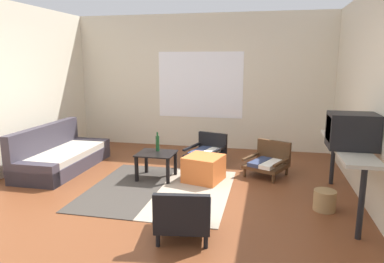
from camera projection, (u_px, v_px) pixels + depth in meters
The scene contains 15 objects.
ground_plane at pixel (155, 201), 4.53m from camera, with size 7.80×7.80×0.00m, color brown.
far_wall_with_window at pixel (201, 82), 7.19m from camera, with size 5.60×0.13×2.70m.
side_wall_right at pixel (384, 100), 3.99m from camera, with size 0.12×6.60×2.70m, color beige.
area_rug at pixel (160, 189), 4.94m from camera, with size 1.95×2.00×0.01m.
couch at pixel (60, 156), 5.85m from camera, with size 0.80×1.83×0.73m.
coffee_table at pixel (156, 158), 5.36m from camera, with size 0.56×0.51×0.41m.
armchair_by_window at pixel (207, 150), 6.13m from camera, with size 0.71×0.77×0.52m.
armchair_striped_foreground at pixel (183, 216), 3.56m from camera, with size 0.64×0.69×0.55m.
armchair_corner at pixel (268, 160), 5.55m from camera, with size 0.76×0.76×0.52m.
ottoman_orange at pixel (204, 169), 5.26m from camera, with size 0.52×0.52×0.39m, color #D1662D.
console_shelf at pixel (347, 152), 4.25m from camera, with size 0.37×1.79×0.79m.
crt_television at pixel (352, 131), 4.02m from camera, with size 0.52×0.41×0.41m.
clay_vase at pixel (343, 131), 4.50m from camera, with size 0.21×0.21×0.27m.
glass_bottle at pixel (158, 143), 5.43m from camera, with size 0.06×0.06×0.30m.
wicker_basket at pixel (325, 200), 4.25m from camera, with size 0.26×0.26×0.25m, color #9E7A4C.
Camera 1 is at (1.37, -4.06, 1.79)m, focal length 32.82 mm.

